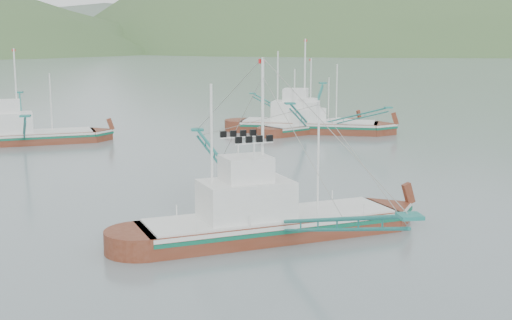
{
  "coord_description": "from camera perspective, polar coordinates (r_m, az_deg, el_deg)",
  "views": [
    {
      "loc": [
        -6.11,
        -35.56,
        10.72
      ],
      "look_at": [
        0.0,
        6.0,
        3.2
      ],
      "focal_mm": 50.0,
      "sensor_mm": 36.0,
      "label": 1
    }
  ],
  "objects": [
    {
      "name": "bg_boat_far",
      "position": [
        78.24,
        4.54,
        3.58
      ],
      "size": [
        14.13,
        19.62,
        8.62
      ],
      "rotation": [
        0.0,
        0.0,
        0.53
      ],
      "color": "#602614",
      "rests_on": "ground"
    },
    {
      "name": "bg_boat_left",
      "position": [
        73.14,
        -18.26,
        2.56
      ],
      "size": [
        14.05,
        24.41,
        9.98
      ],
      "rotation": [
        0.0,
        0.0,
        0.19
      ],
      "color": "#602614",
      "rests_on": "ground"
    },
    {
      "name": "main_boat",
      "position": [
        37.65,
        0.96,
        -3.41
      ],
      "size": [
        14.42,
        24.82,
        10.22
      ],
      "rotation": [
        0.0,
        0.0,
        0.24
      ],
      "color": "#602614",
      "rests_on": "ground"
    },
    {
      "name": "ridge_distant",
      "position": [
        596.75,
        -4.96,
        9.09
      ],
      "size": [
        960.0,
        400.0,
        240.0
      ],
      "primitive_type": "ellipsoid",
      "color": "slate",
      "rests_on": "ground"
    },
    {
      "name": "ground",
      "position": [
        37.64,
        1.34,
        -6.4
      ],
      "size": [
        1200.0,
        1200.0,
        0.0
      ],
      "primitive_type": "plane",
      "color": "slate",
      "rests_on": "ground"
    },
    {
      "name": "bg_boat_right",
      "position": [
        77.77,
        4.17,
        3.79
      ],
      "size": [
        15.31,
        25.98,
        10.89
      ],
      "rotation": [
        0.0,
        0.0,
        -0.35
      ],
      "color": "#602614",
      "rests_on": "ground"
    },
    {
      "name": "headland_right",
      "position": [
        526.72,
        19.71,
        8.4
      ],
      "size": [
        684.0,
        432.0,
        306.0
      ],
      "primitive_type": "ellipsoid",
      "color": "#3E5D30",
      "rests_on": "ground"
    }
  ]
}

